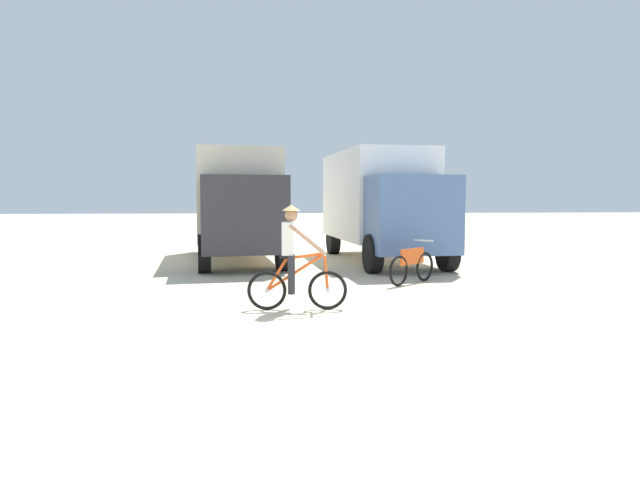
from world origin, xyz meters
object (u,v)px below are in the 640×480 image
box_truck_avon_van (381,200)px  cyclist_orange_shirt (294,261)px  bicycle_spare (412,266)px  box_truck_cream_rv (237,200)px

box_truck_avon_van → cyclist_orange_shirt: (-2.97, -7.33, -1.03)m
bicycle_spare → cyclist_orange_shirt: bearing=-135.6°
box_truck_cream_rv → cyclist_orange_shirt: 7.99m
box_truck_avon_van → bicycle_spare: box_truck_avon_van is taller
cyclist_orange_shirt → bicycle_spare: size_ratio=1.38×
bicycle_spare → box_truck_cream_rv: bearing=129.7°
box_truck_avon_van → bicycle_spare: bearing=-92.3°
box_truck_avon_van → box_truck_cream_rv: bearing=174.0°
box_truck_cream_rv → box_truck_avon_van: 4.43m
box_truck_avon_van → bicycle_spare: 4.85m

